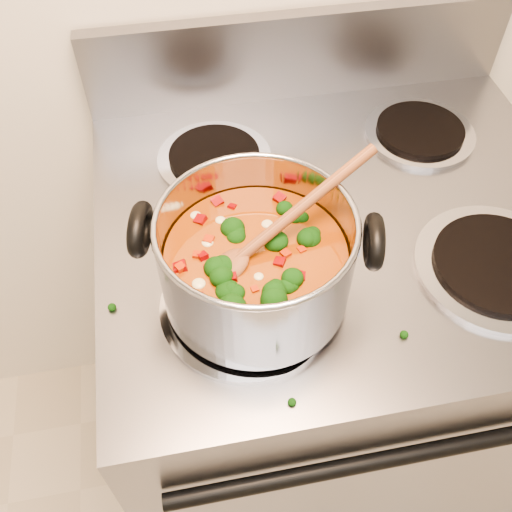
% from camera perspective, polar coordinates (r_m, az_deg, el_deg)
% --- Properties ---
extents(electric_range, '(0.78, 0.70, 1.08)m').
position_cam_1_polar(electric_range, '(1.28, 6.30, -9.52)').
color(electric_range, gray).
rests_on(electric_range, ground).
extents(stockpot, '(0.32, 0.25, 0.15)m').
position_cam_1_polar(stockpot, '(0.73, 0.07, -0.45)').
color(stockpot, '#A1A1A9').
rests_on(stockpot, electric_range).
extents(wooden_spoon, '(0.25, 0.13, 0.11)m').
position_cam_1_polar(wooden_spoon, '(0.71, 0.88, 1.89)').
color(wooden_spoon, brown).
rests_on(wooden_spoon, stockpot).
extents(cooktop_crumbs, '(0.34, 0.31, 0.01)m').
position_cam_1_polar(cooktop_crumbs, '(0.77, 1.09, -6.89)').
color(cooktop_crumbs, black).
rests_on(cooktop_crumbs, electric_range).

